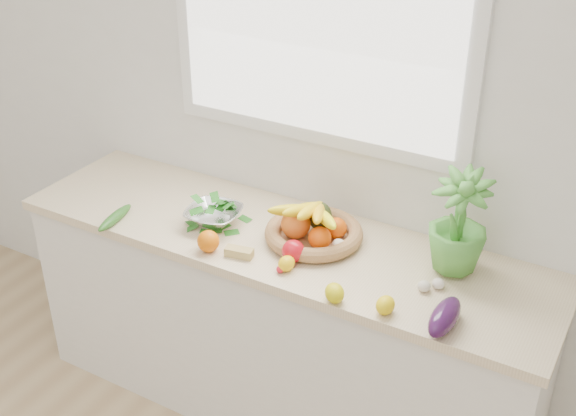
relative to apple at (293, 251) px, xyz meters
The scene contains 20 objects.
back_wall 0.61m from the apple, 107.60° to the left, with size 4.50×0.02×2.70m, color white.
counter_cabinet 0.55m from the apple, 136.02° to the left, with size 2.20×0.58×0.86m, color silver.
countertop 0.20m from the apple, 136.02° to the left, with size 2.24×0.62×0.04m, color beige.
window_frame 0.92m from the apple, 108.19° to the left, with size 1.30×0.03×1.10m, color white.
window_pane 0.91m from the apple, 109.04° to the left, with size 1.18×0.01×0.98m, color white.
orange_loose 0.33m from the apple, 162.47° to the right, with size 0.09×0.09×0.09m, color orange.
lemon_a 0.07m from the apple, 82.96° to the right, with size 0.06×0.07×0.06m, color yellow.
lemon_b 0.44m from the apple, 15.93° to the right, with size 0.06×0.08×0.06m, color yellow.
lemon_c 0.29m from the apple, 30.89° to the right, with size 0.07×0.08×0.07m, color #D2C70B.
apple is the anchor object (origin of this frame).
ginger 0.21m from the apple, 159.25° to the right, with size 0.11×0.04×0.03m, color tan.
garlic_a 0.54m from the apple, 10.98° to the left, with size 0.05×0.05×0.04m, color white.
garlic_b 0.19m from the apple, 54.15° to the left, with size 0.05×0.05×0.04m, color white.
garlic_c 0.50m from the apple, ahead, with size 0.05×0.05×0.04m, color beige.
eggplant 0.63m from the apple, ahead, with size 0.08×0.22×0.09m, color #300F39.
cucumber 0.79m from the apple, behind, with size 0.04×0.23×0.04m, color #255619.
radish 0.10m from the apple, 92.39° to the right, with size 0.03×0.03×0.03m, color red.
potted_herb 0.61m from the apple, 23.15° to the left, with size 0.22×0.22×0.39m, color #4C9A38.
fruit_basket 0.17m from the apple, 92.08° to the left, with size 0.42×0.42×0.19m.
colander_with_spinach 0.42m from the apple, 169.84° to the left, with size 0.25×0.25×0.12m.
Camera 1 is at (1.25, -0.17, 2.41)m, focal length 45.00 mm.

